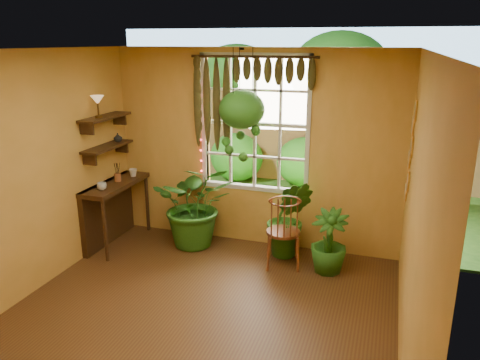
% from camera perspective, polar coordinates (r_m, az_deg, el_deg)
% --- Properties ---
extents(floor, '(4.50, 4.50, 0.00)m').
position_cam_1_polar(floor, '(4.96, -6.20, -17.53)').
color(floor, '#4F3216').
rests_on(floor, ground).
extents(ceiling, '(4.50, 4.50, 0.00)m').
position_cam_1_polar(ceiling, '(4.11, -7.41, 15.43)').
color(ceiling, white).
rests_on(ceiling, wall_back).
extents(wall_back, '(4.00, 0.00, 4.00)m').
position_cam_1_polar(wall_back, '(6.38, 1.73, 3.71)').
color(wall_back, gold).
rests_on(wall_back, floor).
extents(wall_left, '(0.00, 4.50, 4.50)m').
position_cam_1_polar(wall_left, '(5.47, -26.14, -0.22)').
color(wall_left, gold).
rests_on(wall_left, floor).
extents(wall_right, '(0.00, 4.50, 4.50)m').
position_cam_1_polar(wall_right, '(3.99, 20.49, -5.46)').
color(wall_right, gold).
rests_on(wall_right, floor).
extents(window, '(1.52, 0.10, 1.86)m').
position_cam_1_polar(window, '(6.34, 1.84, 6.85)').
color(window, silver).
rests_on(window, wall_back).
extents(valance_vine, '(1.70, 0.12, 1.10)m').
position_cam_1_polar(valance_vine, '(6.18, 0.79, 11.99)').
color(valance_vine, '#3A220F').
rests_on(valance_vine, window).
extents(string_lights, '(0.03, 0.03, 1.54)m').
position_cam_1_polar(string_lights, '(6.50, -4.89, 7.49)').
color(string_lights, '#FF2633').
rests_on(string_lights, window).
extents(wall_plates, '(0.04, 0.32, 1.10)m').
position_cam_1_polar(wall_plates, '(5.64, 20.02, 3.06)').
color(wall_plates, '#FFF7D0').
rests_on(wall_plates, wall_right).
extents(counter_ledge, '(0.40, 1.20, 0.90)m').
position_cam_1_polar(counter_ledge, '(6.83, -15.52, -3.01)').
color(counter_ledge, '#3A220F').
rests_on(counter_ledge, floor).
extents(shelf_lower, '(0.25, 0.90, 0.04)m').
position_cam_1_polar(shelf_lower, '(6.58, -15.84, 3.93)').
color(shelf_lower, '#3A220F').
rests_on(shelf_lower, wall_left).
extents(shelf_upper, '(0.25, 0.90, 0.04)m').
position_cam_1_polar(shelf_upper, '(6.51, -16.12, 7.36)').
color(shelf_upper, '#3A220F').
rests_on(shelf_upper, wall_left).
extents(backyard, '(14.00, 10.00, 12.00)m').
position_cam_1_polar(backyard, '(10.80, 10.04, 8.44)').
color(backyard, '#1E5016').
rests_on(backyard, ground).
extents(windsor_chair, '(0.53, 0.54, 1.15)m').
position_cam_1_polar(windsor_chair, '(6.00, 5.28, -7.50)').
color(windsor_chair, brown).
rests_on(windsor_chair, floor).
extents(potted_plant_left, '(1.34, 1.25, 1.21)m').
position_cam_1_polar(potted_plant_left, '(6.50, -5.41, -2.97)').
color(potted_plant_left, '#1A4E14').
rests_on(potted_plant_left, floor).
extents(potted_plant_mid, '(0.64, 0.54, 1.06)m').
position_cam_1_polar(potted_plant_mid, '(6.20, 6.01, -4.69)').
color(potted_plant_mid, '#1A4E14').
rests_on(potted_plant_mid, floor).
extents(potted_plant_right, '(0.50, 0.50, 0.81)m').
position_cam_1_polar(potted_plant_right, '(5.91, 10.77, -7.37)').
color(potted_plant_right, '#1A4E14').
rests_on(potted_plant_right, floor).
extents(hanging_basket, '(0.59, 0.59, 1.43)m').
position_cam_1_polar(hanging_basket, '(6.09, 0.22, 7.97)').
color(hanging_basket, black).
rests_on(hanging_basket, ceiling).
extents(cup_a, '(0.16, 0.16, 0.10)m').
position_cam_1_polar(cup_a, '(6.37, -16.49, -0.74)').
color(cup_a, silver).
rests_on(cup_a, counter_ledge).
extents(cup_b, '(0.13, 0.13, 0.11)m').
position_cam_1_polar(cup_b, '(6.89, -12.90, 0.87)').
color(cup_b, beige).
rests_on(cup_b, counter_ledge).
extents(brush_jar, '(0.09, 0.09, 0.33)m').
position_cam_1_polar(brush_jar, '(6.69, -14.73, 0.93)').
color(brush_jar, '#98552C').
rests_on(brush_jar, counter_ledge).
extents(shelf_vase, '(0.14, 0.14, 0.12)m').
position_cam_1_polar(shelf_vase, '(6.77, -14.67, 5.05)').
color(shelf_vase, '#B2AD99').
rests_on(shelf_vase, shelf_lower).
extents(tiffany_lamp, '(0.17, 0.17, 0.29)m').
position_cam_1_polar(tiffany_lamp, '(6.34, -16.98, 9.16)').
color(tiffany_lamp, '#513717').
rests_on(tiffany_lamp, shelf_upper).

